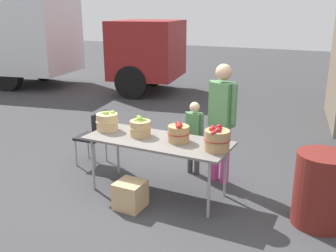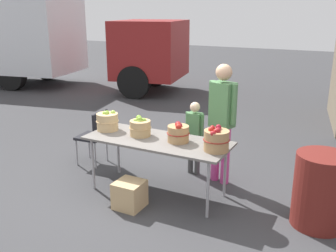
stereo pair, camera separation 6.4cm
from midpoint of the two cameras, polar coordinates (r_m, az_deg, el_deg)
name	(u,v)px [view 1 (the left image)]	position (r m, az deg, el deg)	size (l,w,h in m)	color
ground_plane	(158,192)	(5.23, -1.85, -9.82)	(40.00, 40.00, 0.00)	#38383A
market_table	(158,143)	(4.95, -1.93, -2.52)	(1.90, 0.76, 0.75)	slate
apple_basket_green_0	(107,121)	(5.34, -9.40, 0.71)	(0.31, 0.31, 0.28)	tan
apple_basket_green_1	(140,127)	(5.06, -4.52, -0.19)	(0.29, 0.29, 0.26)	tan
apple_basket_red_0	(179,133)	(4.82, 1.21, -1.01)	(0.29, 0.29, 0.26)	#A87F51
apple_basket_red_1	(217,139)	(4.55, 6.92, -1.99)	(0.32, 0.32, 0.30)	#A87F51
vendor_adult	(222,114)	(5.25, 7.70, 1.71)	(0.43, 0.30, 1.67)	#CC3F8C
child_customer	(194,132)	(5.57, 3.59, -0.93)	(0.29, 0.15, 1.10)	#3F3F3F
box_truck	(37,38)	(12.82, -19.04, 12.27)	(7.97, 3.60, 2.75)	silver
folding_chair	(94,133)	(6.06, -11.25, -1.10)	(0.43, 0.43, 0.86)	black
trash_barrel	(321,189)	(4.66, 21.48, -8.79)	(0.60, 0.60, 0.85)	maroon
produce_crate	(130,195)	(4.81, -6.03, -10.16)	(0.34, 0.34, 0.34)	tan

